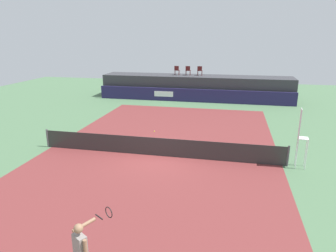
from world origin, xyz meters
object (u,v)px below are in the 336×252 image
(spectator_chair_left, at_px, (188,70))
(umpire_chair, at_px, (301,134))
(spectator_chair_center, at_px, (200,70))
(net_post_near, at_px, (48,138))
(net_post_far, at_px, (288,156))
(tennis_ball, at_px, (154,131))
(spectator_chair_far_left, at_px, (177,70))

(spectator_chair_left, distance_m, umpire_chair, 17.13)
(spectator_chair_center, xyz_separation_m, net_post_near, (-6.52, -15.48, -2.19))
(umpire_chair, distance_m, net_post_far, 1.17)
(umpire_chair, xyz_separation_m, tennis_ball, (-7.83, 3.84, -1.55))
(tennis_ball, bearing_deg, spectator_chair_far_left, 93.47)
(umpire_chair, xyz_separation_m, net_post_far, (-0.44, -0.01, -1.09))
(umpire_chair, height_order, tennis_ball, umpire_chair)
(net_post_near, bearing_deg, net_post_far, 0.00)
(net_post_near, relative_size, tennis_ball, 14.71)
(spectator_chair_left, bearing_deg, umpire_chair, -64.15)
(spectator_chair_left, relative_size, net_post_far, 0.89)
(spectator_chair_far_left, distance_m, umpire_chair, 17.58)
(spectator_chair_far_left, xyz_separation_m, umpire_chair, (8.53, -15.33, -1.11))
(net_post_far, bearing_deg, spectator_chair_far_left, 117.80)
(net_post_near, bearing_deg, spectator_chair_left, 70.70)
(spectator_chair_left, height_order, umpire_chair, spectator_chair_left)
(umpire_chair, height_order, net_post_far, umpire_chair)
(umpire_chair, bearing_deg, spectator_chair_left, 115.85)
(spectator_chair_center, relative_size, umpire_chair, 0.32)
(spectator_chair_far_left, bearing_deg, net_post_far, -62.20)
(spectator_chair_center, relative_size, net_post_far, 0.89)
(net_post_near, xyz_separation_m, tennis_ball, (5.01, 3.85, -0.46))
(spectator_chair_far_left, bearing_deg, tennis_ball, -86.53)
(net_post_near, height_order, net_post_far, same)
(umpire_chair, relative_size, tennis_ball, 40.59)
(spectator_chair_far_left, distance_m, tennis_ball, 11.82)
(spectator_chair_far_left, height_order, net_post_near, spectator_chair_far_left)
(umpire_chair, relative_size, net_post_far, 2.76)
(spectator_chair_center, bearing_deg, net_post_far, -69.19)
(spectator_chair_left, height_order, spectator_chair_center, same)
(spectator_chair_center, relative_size, tennis_ball, 13.06)
(spectator_chair_far_left, distance_m, net_post_near, 16.09)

